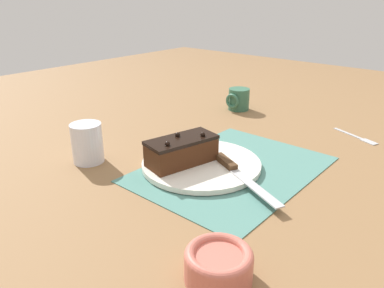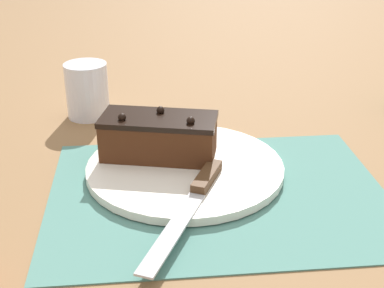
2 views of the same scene
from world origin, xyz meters
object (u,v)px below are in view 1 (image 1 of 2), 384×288
at_px(cake_plate, 201,164).
at_px(drinking_glass, 87,143).
at_px(small_bowl, 219,264).
at_px(serving_knife, 235,170).
at_px(coffee_mug, 238,99).
at_px(dessert_fork, 358,137).
at_px(chocolate_cake, 182,150).

xyz_separation_m(cake_plate, drinking_glass, (0.16, -0.24, 0.04)).
relative_size(drinking_glass, small_bowl, 0.98).
bearing_deg(serving_knife, coffee_mug, -121.64).
relative_size(cake_plate, dessert_fork, 1.99).
distance_m(cake_plate, small_bowl, 0.38).
bearing_deg(cake_plate, serving_knife, 94.50).
height_order(serving_knife, drinking_glass, drinking_glass).
bearing_deg(cake_plate, coffee_mug, -156.00).
relative_size(serving_knife, small_bowl, 2.35).
bearing_deg(drinking_glass, cake_plate, 123.46).
bearing_deg(drinking_glass, coffee_mug, 176.87).
relative_size(chocolate_cake, drinking_glass, 1.83).
relative_size(cake_plate, small_bowl, 2.82).
relative_size(cake_plate, drinking_glass, 2.89).
xyz_separation_m(drinking_glass, coffee_mug, (-0.61, 0.03, -0.01)).
bearing_deg(chocolate_cake, cake_plate, 139.08).
bearing_deg(dessert_fork, coffee_mug, -68.12).
height_order(cake_plate, small_bowl, small_bowl).
distance_m(cake_plate, drinking_glass, 0.29).
relative_size(cake_plate, coffee_mug, 3.44).
bearing_deg(small_bowl, coffee_mug, -147.71).
xyz_separation_m(cake_plate, small_bowl, (0.28, 0.26, 0.02)).
xyz_separation_m(cake_plate, serving_knife, (-0.01, 0.09, 0.01)).
bearing_deg(cake_plate, drinking_glass, -56.54).
bearing_deg(small_bowl, drinking_glass, -103.62).
distance_m(chocolate_cake, dessert_fork, 0.55).
relative_size(serving_knife, drinking_glass, 2.41).
xyz_separation_m(small_bowl, coffee_mug, (-0.73, -0.46, 0.01)).
bearing_deg(dessert_fork, small_bowl, 25.61).
xyz_separation_m(serving_knife, coffee_mug, (-0.45, -0.30, 0.02)).
distance_m(serving_knife, drinking_glass, 0.37).
height_order(small_bowl, coffee_mug, coffee_mug).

